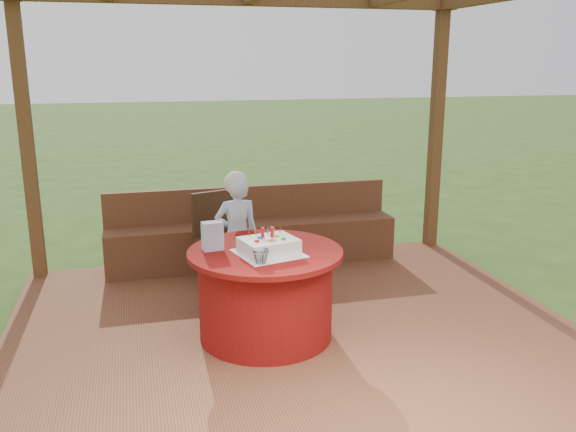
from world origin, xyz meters
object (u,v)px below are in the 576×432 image
Objects in this scene: bench at (253,239)px; chair at (219,234)px; birthday_cake at (269,246)px; gift_bag at (212,236)px; drinking_glass at (261,257)px; elderly_woman at (237,232)px; table at (266,293)px.

chair is (-0.42, -0.50, 0.23)m from bench.
gift_bag is (-0.39, 0.20, 0.05)m from birthday_cake.
bench is 2.13m from drinking_glass.
drinking_glass is at bearing -87.29° from chair.
table is at bearing -86.95° from elderly_woman.
table is 0.41m from birthday_cake.
bench is 1.83m from gift_bag.
drinking_glass is (-0.05, -1.27, 0.17)m from elderly_woman.
gift_bag is at bearing 163.66° from table.
elderly_woman is (-0.05, 0.96, 0.23)m from table.
drinking_glass is at bearing -99.62° from bench.
bench is 1.76m from table.
table is 0.99m from elderly_woman.
bench is at bearing 69.01° from elderly_woman.
bench is at bearing 81.89° from table.
birthday_cake is at bearing -86.34° from table.
elderly_woman reaches higher than birthday_cake.
birthday_cake reaches higher than bench.
gift_bag is (-0.38, 0.11, 0.45)m from table.
chair is at bearing 71.59° from gift_bag.
chair is at bearing 92.71° from drinking_glass.
elderly_woman is 2.11× the size of birthday_cake.
elderly_woman is at bearing 93.10° from birthday_cake.
gift_bag is at bearing 152.08° from birthday_cake.
drinking_glass is (-0.10, -0.21, -0.01)m from birthday_cake.
birthday_cake is 4.71× the size of drinking_glass.
table is (-0.25, -1.74, 0.09)m from bench.
chair is 0.32m from elderly_woman.
birthday_cake is 0.24m from drinking_glass.
chair reaches higher than bench.
elderly_woman reaches higher than drinking_glass.
elderly_woman is 5.27× the size of gift_bag.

